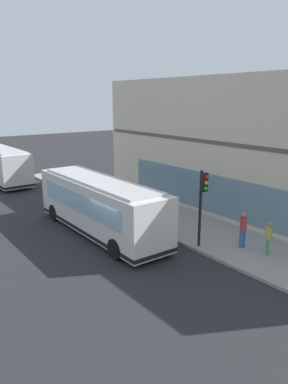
# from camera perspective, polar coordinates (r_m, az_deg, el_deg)

# --- Properties ---
(ground) EXTENTS (120.00, 120.00, 0.00)m
(ground) POSITION_cam_1_polar(r_m,az_deg,el_deg) (18.66, -3.27, -8.70)
(ground) COLOR #262628
(sidewalk_curb) EXTENTS (4.41, 40.00, 0.15)m
(sidewalk_curb) POSITION_cam_1_polar(r_m,az_deg,el_deg) (21.46, 7.50, -5.44)
(sidewalk_curb) COLOR gray
(sidewalk_curb) RESTS_ON ground
(building_corner) EXTENTS (6.73, 23.75, 8.62)m
(building_corner) POSITION_cam_1_polar(r_m,az_deg,el_deg) (24.61, 17.18, 6.73)
(building_corner) COLOR beige
(building_corner) RESTS_ON ground
(city_bus_nearside) EXTENTS (2.64, 10.05, 3.07)m
(city_bus_nearside) POSITION_cam_1_polar(r_m,az_deg,el_deg) (20.29, -6.89, -2.20)
(city_bus_nearside) COLOR silver
(city_bus_nearside) RESTS_ON ground
(traffic_light_near_corner) EXTENTS (0.32, 0.49, 3.83)m
(traffic_light_near_corner) POSITION_cam_1_polar(r_m,az_deg,el_deg) (17.84, 9.07, -0.37)
(traffic_light_near_corner) COLOR black
(traffic_light_near_corner) RESTS_ON sidewalk_curb
(pedestrian_walking_along_curb) EXTENTS (0.32, 0.32, 1.63)m
(pedestrian_walking_along_curb) POSITION_cam_1_polar(r_m,az_deg,el_deg) (22.80, 0.08, -1.46)
(pedestrian_walking_along_curb) COLOR silver
(pedestrian_walking_along_curb) RESTS_ON sidewalk_curb
(pedestrian_by_light_pole) EXTENTS (0.32, 0.32, 1.80)m
(pedestrian_by_light_pole) POSITION_cam_1_polar(r_m,az_deg,el_deg) (18.63, 15.13, -5.30)
(pedestrian_by_light_pole) COLOR #3359A5
(pedestrian_by_light_pole) RESTS_ON sidewalk_curb
(pedestrian_near_hydrant) EXTENTS (0.32, 0.32, 1.61)m
(pedestrian_near_hydrant) POSITION_cam_1_polar(r_m,az_deg,el_deg) (18.17, 18.74, -6.50)
(pedestrian_near_hydrant) COLOR #3F8C4C
(pedestrian_near_hydrant) RESTS_ON sidewalk_curb
(newspaper_vending_box) EXTENTS (0.44, 0.42, 0.90)m
(newspaper_vending_box) POSITION_cam_1_polar(r_m,az_deg,el_deg) (24.29, -0.60, -1.64)
(newspaper_vending_box) COLOR #263F99
(newspaper_vending_box) RESTS_ON sidewalk_curb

